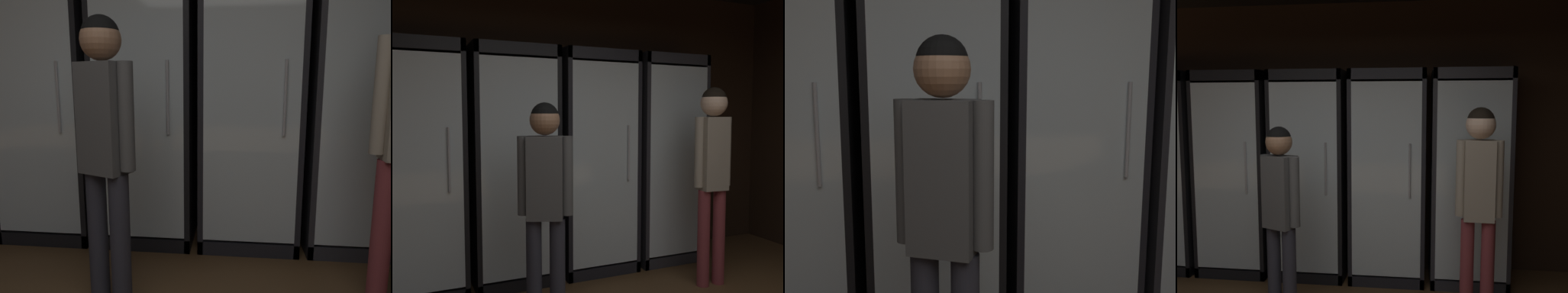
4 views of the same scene
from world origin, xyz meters
TOP-DOWN VIEW (x-y plane):
  - wall_back at (0.00, 3.03)m, footprint 6.00×0.06m
  - cooler_left at (-1.25, 2.73)m, footprint 0.72×0.61m
  - cooler_center at (-0.47, 2.73)m, footprint 0.72×0.61m
  - cooler_right at (0.31, 2.73)m, footprint 0.72×0.61m
  - cooler_far_right at (1.10, 2.73)m, footprint 0.72×0.61m
  - shopper_near at (-0.47, 1.76)m, footprint 0.35×0.25m
  - shopper_far at (1.08, 1.89)m, footprint 0.36×0.23m

SIDE VIEW (x-z plane):
  - shopper_near at x=-0.47m, z-range 0.18..1.74m
  - cooler_right at x=0.31m, z-range -0.02..2.04m
  - cooler_center at x=-0.47m, z-range -0.02..2.05m
  - cooler_left at x=-1.25m, z-range -0.02..2.05m
  - cooler_far_right at x=1.10m, z-range -0.02..2.05m
  - shopper_far at x=1.08m, z-range 0.23..1.94m
  - wall_back at x=0.00m, z-range 0.00..2.80m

